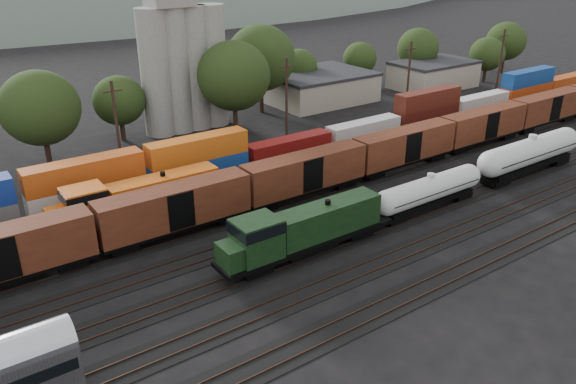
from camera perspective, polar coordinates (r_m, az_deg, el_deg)
ground at (r=57.54m, az=2.68°, el=-2.96°), size 600.00×600.00×0.00m
tracks at (r=57.52m, az=2.68°, el=-2.91°), size 180.00×33.20×0.20m
green_locomotive at (r=49.74m, az=1.15°, el=-3.96°), size 18.12×3.20×4.80m
tank_car_a at (r=60.50m, az=14.16°, el=0.18°), size 15.09×2.70×3.95m
tank_car_b at (r=74.07m, az=23.37°, el=3.69°), size 18.27×3.27×4.79m
orange_locomotive at (r=57.93m, az=-15.38°, el=-0.69°), size 19.07×3.18×4.77m
boxcar_string at (r=57.32m, az=-4.42°, el=0.33°), size 153.60×2.90×4.20m
container_wall at (r=65.66m, az=-8.90°, el=2.91°), size 160.00×2.60×5.80m
grain_silo at (r=85.28m, az=-10.70°, el=13.57°), size 13.40×5.00×29.00m
industrial_sheds at (r=87.96m, az=-8.08°, el=8.23°), size 119.38×17.26×5.10m
tree_band at (r=83.10m, az=-19.40°, el=9.90°), size 162.90×23.91×14.35m
utility_poles at (r=72.70m, az=-7.99°, el=7.90°), size 122.20×0.36×12.00m
distant_hills at (r=308.98m, az=-25.11°, el=13.07°), size 860.00×286.00×130.00m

